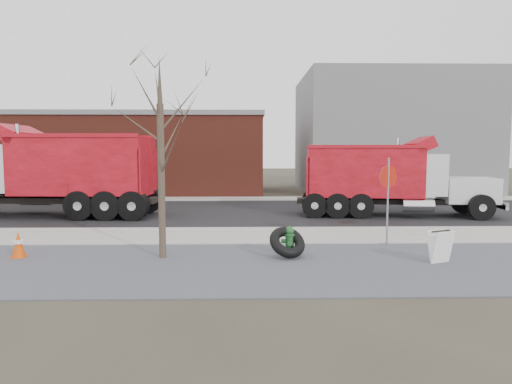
{
  "coord_description": "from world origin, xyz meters",
  "views": [
    {
      "loc": [
        -1.0,
        -14.4,
        2.8
      ],
      "look_at": [
        -0.67,
        1.19,
        1.4
      ],
      "focal_mm": 32.0,
      "sensor_mm": 36.0,
      "label": 1
    }
  ],
  "objects_px": {
    "stop_sign": "(388,186)",
    "dump_truck_red_a": "(387,176)",
    "sandwich_board": "(440,246)",
    "fire_hydrant": "(290,243)",
    "truck_tire": "(287,242)",
    "dump_truck_red_b": "(56,171)"
  },
  "relations": [
    {
      "from": "dump_truck_red_b",
      "to": "fire_hydrant",
      "type": "bearing_deg",
      "value": 143.53
    },
    {
      "from": "truck_tire",
      "to": "stop_sign",
      "type": "relative_size",
      "value": 0.47
    },
    {
      "from": "truck_tire",
      "to": "stop_sign",
      "type": "distance_m",
      "value": 3.69
    },
    {
      "from": "fire_hydrant",
      "to": "dump_truck_red_a",
      "type": "xyz_separation_m",
      "value": [
        4.92,
        7.53,
        1.34
      ]
    },
    {
      "from": "sandwich_board",
      "to": "stop_sign",
      "type": "bearing_deg",
      "value": 83.75
    },
    {
      "from": "stop_sign",
      "to": "dump_truck_red_a",
      "type": "relative_size",
      "value": 0.31
    },
    {
      "from": "truck_tire",
      "to": "sandwich_board",
      "type": "distance_m",
      "value": 3.81
    },
    {
      "from": "fire_hydrant",
      "to": "sandwich_board",
      "type": "height_order",
      "value": "sandwich_board"
    },
    {
      "from": "sandwich_board",
      "to": "dump_truck_red_a",
      "type": "relative_size",
      "value": 0.1
    },
    {
      "from": "fire_hydrant",
      "to": "sandwich_board",
      "type": "distance_m",
      "value": 3.77
    },
    {
      "from": "sandwich_board",
      "to": "truck_tire",
      "type": "bearing_deg",
      "value": 146.51
    },
    {
      "from": "sandwich_board",
      "to": "dump_truck_red_b",
      "type": "bearing_deg",
      "value": 123.44
    },
    {
      "from": "fire_hydrant",
      "to": "dump_truck_red_a",
      "type": "relative_size",
      "value": 0.1
    },
    {
      "from": "dump_truck_red_a",
      "to": "fire_hydrant",
      "type": "bearing_deg",
      "value": -116.53
    },
    {
      "from": "dump_truck_red_a",
      "to": "sandwich_board",
      "type": "bearing_deg",
      "value": -91.82
    },
    {
      "from": "stop_sign",
      "to": "dump_truck_red_a",
      "type": "xyz_separation_m",
      "value": [
        1.91,
        6.23,
        -0.07
      ]
    },
    {
      "from": "fire_hydrant",
      "to": "dump_truck_red_b",
      "type": "bearing_deg",
      "value": 142.37
    },
    {
      "from": "stop_sign",
      "to": "dump_truck_red_b",
      "type": "bearing_deg",
      "value": 147.4
    },
    {
      "from": "fire_hydrant",
      "to": "dump_truck_red_b",
      "type": "height_order",
      "value": "dump_truck_red_b"
    },
    {
      "from": "fire_hydrant",
      "to": "dump_truck_red_b",
      "type": "distance_m",
      "value": 12.08
    },
    {
      "from": "fire_hydrant",
      "to": "sandwich_board",
      "type": "relative_size",
      "value": 1.0
    },
    {
      "from": "sandwich_board",
      "to": "dump_truck_red_b",
      "type": "distance_m",
      "value": 15.53
    }
  ]
}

